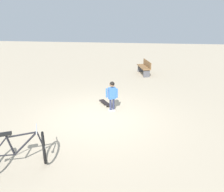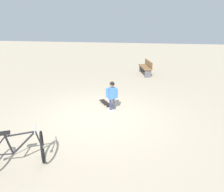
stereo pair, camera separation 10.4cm
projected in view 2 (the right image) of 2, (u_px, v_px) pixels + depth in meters
name	position (u px, v px, depth m)	size (l,w,h in m)	color
ground_plane	(98.00, 117.00, 6.94)	(50.00, 50.00, 0.00)	tan
child_person	(112.00, 93.00, 7.21)	(0.41, 0.26, 1.06)	#2D3351
skateboard	(105.00, 103.00, 8.01)	(0.57, 0.69, 0.07)	black
bicycle_near	(17.00, 150.00, 4.51)	(1.28, 1.13, 0.85)	black
street_bench	(146.00, 67.00, 12.35)	(0.84, 1.66, 0.80)	brown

